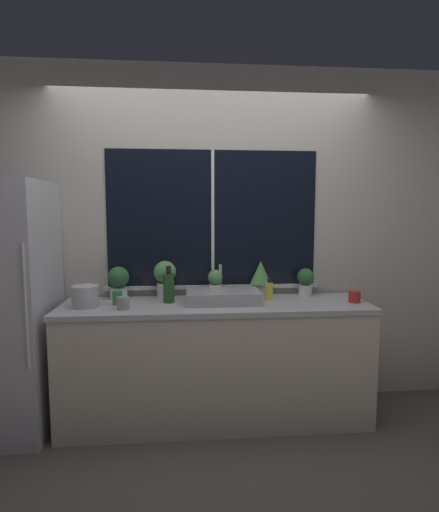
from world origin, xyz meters
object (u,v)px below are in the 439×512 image
at_px(mug_red, 354,297).
at_px(kettle, 85,295).
at_px(soap_bottle, 269,291).
at_px(mug_grey, 123,303).
at_px(potted_plant_center, 215,282).
at_px(potted_plant_far_right, 306,280).
at_px(potted_plant_left, 165,277).
at_px(bottle_tall, 169,287).
at_px(mug_green, 118,298).
at_px(sink, 223,296).
at_px(potted_plant_right, 261,276).
at_px(potted_plant_far_left, 119,281).

distance_m(mug_red, kettle, 1.96).
xyz_separation_m(soap_bottle, mug_grey, (-1.06, -0.20, -0.03)).
xyz_separation_m(potted_plant_center, soap_bottle, (0.40, -0.15, -0.05)).
bearing_deg(mug_red, potted_plant_center, 165.04).
bearing_deg(potted_plant_far_right, potted_plant_left, 180.00).
relative_size(bottle_tall, mug_grey, 3.17).
xyz_separation_m(potted_plant_left, mug_green, (-0.33, -0.20, -0.12)).
xyz_separation_m(sink, potted_plant_right, (0.32, 0.18, 0.12)).
bearing_deg(mug_grey, sink, 13.24).
bearing_deg(potted_plant_left, mug_red, -10.93).
bearing_deg(mug_green, potted_plant_far_right, 7.99).
distance_m(sink, mug_red, 0.98).
bearing_deg(potted_plant_far_right, potted_plant_right, 180.00).
xyz_separation_m(mug_grey, mug_green, (-0.06, 0.14, 0.01)).
bearing_deg(potted_plant_far_right, potted_plant_far_left, 180.00).
relative_size(sink, soap_bottle, 3.12).
bearing_deg(sink, mug_red, -5.26).
distance_m(bottle_tall, mug_grey, 0.37).
relative_size(potted_plant_far_left, soap_bottle, 1.45).
distance_m(potted_plant_center, bottle_tall, 0.39).
distance_m(potted_plant_far_right, kettle, 1.69).
bearing_deg(mug_grey, bottle_tall, 32.07).
height_order(potted_plant_left, mug_green, potted_plant_left).
relative_size(potted_plant_center, soap_bottle, 1.27).
xyz_separation_m(sink, kettle, (-0.98, -0.07, 0.04)).
relative_size(potted_plant_far_left, potted_plant_left, 0.86).
xyz_separation_m(potted_plant_center, bottle_tall, (-0.36, -0.16, -0.01)).
height_order(bottle_tall, mug_red, bottle_tall).
height_order(potted_plant_left, potted_plant_right, potted_plant_left).
height_order(sink, mug_grey, sink).
bearing_deg(mug_red, sink, 174.74).
bearing_deg(mug_red, mug_green, 177.75).
distance_m(potted_plant_far_left, mug_grey, 0.37).
xyz_separation_m(potted_plant_far_right, kettle, (-1.67, -0.25, -0.04)).
distance_m(mug_grey, mug_green, 0.16).
height_order(soap_bottle, mug_red, soap_bottle).
xyz_separation_m(potted_plant_right, mug_grey, (-1.03, -0.35, -0.12)).
bearing_deg(mug_red, potted_plant_left, 169.07).
bearing_deg(potted_plant_right, mug_red, -22.51).
height_order(potted_plant_far_left, mug_red, potted_plant_far_left).
height_order(potted_plant_left, mug_red, potted_plant_left).
bearing_deg(sink, soap_bottle, 5.15).
bearing_deg(potted_plant_left, potted_plant_far_right, 0.00).
relative_size(sink, potted_plant_far_left, 2.14).
distance_m(bottle_tall, mug_green, 0.38).
relative_size(potted_plant_far_left, kettle, 1.34).
bearing_deg(mug_grey, potted_plant_far_right, 14.06).
bearing_deg(potted_plant_right, potted_plant_far_right, 0.00).
xyz_separation_m(sink, potted_plant_far_left, (-0.79, 0.18, 0.09)).
relative_size(soap_bottle, mug_red, 2.01).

